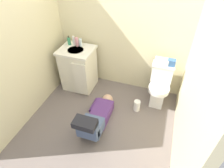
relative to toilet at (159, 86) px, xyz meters
name	(u,v)px	position (x,y,z in m)	size (l,w,h in m)	color
ground_plane	(101,123)	(-0.80, -0.77, -0.39)	(2.79, 3.16, 0.04)	#685D58
wall_back	(122,25)	(-0.80, 0.35, 0.83)	(2.45, 0.08, 2.40)	beige
wall_left	(17,45)	(-1.98, -0.77, 0.83)	(0.08, 2.16, 2.40)	beige
wall_right	(200,78)	(0.39, -0.77, 0.83)	(0.08, 2.16, 2.40)	beige
toilet	(159,86)	(0.00, 0.00, 0.00)	(0.36, 0.46, 0.75)	silver
vanity_cabinet	(79,68)	(-1.51, -0.02, 0.05)	(0.60, 0.53, 0.82)	beige
faucet	(79,43)	(-1.51, 0.12, 0.50)	(0.02, 0.02, 0.10)	silver
person_plumber	(96,118)	(-0.83, -0.84, -0.19)	(0.39, 1.06, 0.52)	#512D6B
tissue_box	(162,61)	(-0.05, 0.09, 0.43)	(0.22, 0.11, 0.10)	silver
toiletry_bag	(171,63)	(0.10, 0.09, 0.44)	(0.12, 0.09, 0.11)	#33598C
soap_dispenser	(69,41)	(-1.70, 0.10, 0.52)	(0.06, 0.06, 0.17)	#368E61
bottle_white	(74,41)	(-1.61, 0.11, 0.54)	(0.04, 0.04, 0.17)	white
bottle_pink	(77,42)	(-1.54, 0.09, 0.53)	(0.06, 0.06, 0.16)	pink
bottle_clear	(81,43)	(-1.48, 0.11, 0.52)	(0.05, 0.05, 0.14)	silver
paper_towel_roll	(137,106)	(-0.30, -0.32, -0.27)	(0.11, 0.11, 0.20)	white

